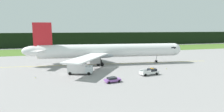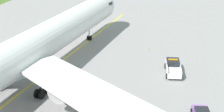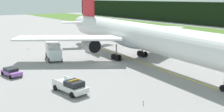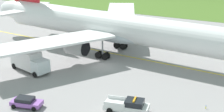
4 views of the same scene
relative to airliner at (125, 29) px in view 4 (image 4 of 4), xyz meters
name	(u,v)px [view 4 (image 4 of 4)]	position (x,y,z in m)	size (l,w,h in m)	color
ground	(102,66)	(-1.45, -6.27, -5.01)	(320.00, 320.00, 0.00)	gray
grass_verge	(182,5)	(-1.45, 46.95, -4.99)	(320.00, 31.38, 0.04)	#476A26
taxiway_centerline_main	(129,57)	(0.84, -0.09, -5.01)	(81.29, 0.30, 0.01)	yellow
airliner	(125,29)	(0.00, 0.00, 0.00)	(60.10, 43.82, 15.50)	white
ops_pickup_truck	(128,106)	(8.44, -19.03, -4.11)	(5.86, 2.98, 1.94)	white
catering_truck	(29,60)	(-11.28, -12.80, -3.23)	(7.62, 4.38, 3.49)	silver
staff_car	(26,102)	(-4.06, -23.22, -4.31)	(4.26, 2.59, 1.30)	#9356B3
taxiway_edge_light_east	(206,107)	(17.15, -14.08, -4.77)	(0.12, 0.12, 0.45)	yellow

